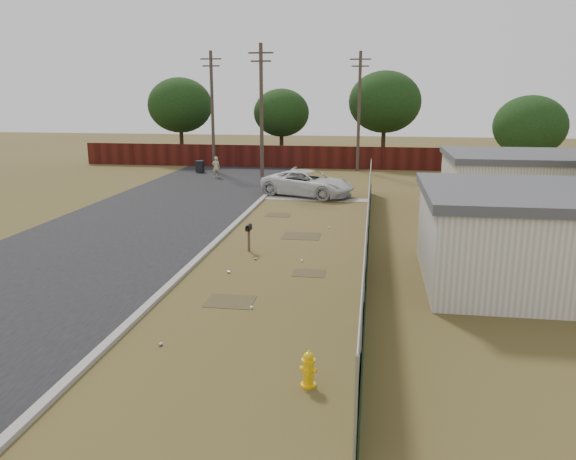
% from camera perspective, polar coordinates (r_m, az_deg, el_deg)
% --- Properties ---
extents(ground, '(120.00, 120.00, 0.00)m').
position_cam_1_polar(ground, '(21.23, -0.45, -2.59)').
color(ground, brown).
rests_on(ground, ground).
extents(street, '(15.10, 60.00, 0.12)m').
position_cam_1_polar(street, '(30.47, -10.66, 2.26)').
color(street, black).
rests_on(street, ground).
extents(chainlink_fence, '(0.10, 27.06, 2.02)m').
position_cam_1_polar(chainlink_fence, '(21.77, 8.12, -0.15)').
color(chainlink_fence, '#919599').
rests_on(chainlink_fence, ground).
extents(privacy_fence, '(30.00, 0.12, 1.80)m').
position_cam_1_polar(privacy_fence, '(46.33, -2.90, 7.49)').
color(privacy_fence, '#45130E').
rests_on(privacy_fence, ground).
extents(utility_poles, '(12.60, 8.24, 9.00)m').
position_cam_1_polar(utility_poles, '(41.38, -0.95, 12.02)').
color(utility_poles, '#4E4034').
rests_on(utility_poles, ground).
extents(houses, '(9.30, 17.24, 3.10)m').
position_cam_1_polar(houses, '(24.53, 23.81, 2.21)').
color(houses, silver).
rests_on(houses, ground).
extents(horizon_trees, '(33.32, 31.94, 7.78)m').
position_cam_1_polar(horizon_trees, '(43.75, 5.66, 11.97)').
color(horizon_trees, '#382619').
rests_on(horizon_trees, ground).
extents(fire_hydrant, '(0.38, 0.39, 0.81)m').
position_cam_1_polar(fire_hydrant, '(12.05, 2.07, -14.00)').
color(fire_hydrant, yellow).
rests_on(fire_hydrant, ground).
extents(mailbox, '(0.18, 0.46, 1.07)m').
position_cam_1_polar(mailbox, '(21.64, -4.01, 0.00)').
color(mailbox, brown).
rests_on(mailbox, ground).
extents(pickup_truck, '(6.06, 4.38, 1.53)m').
position_cam_1_polar(pickup_truck, '(33.29, 2.05, 4.77)').
color(pickup_truck, silver).
rests_on(pickup_truck, ground).
extents(pedestrian, '(0.65, 0.55, 1.52)m').
position_cam_1_polar(pedestrian, '(40.91, -7.32, 6.36)').
color(pedestrian, '#BDB38A').
rests_on(pedestrian, ground).
extents(trash_bin, '(0.62, 0.68, 0.91)m').
position_cam_1_polar(trash_bin, '(43.76, -8.94, 6.40)').
color(trash_bin, black).
rests_on(trash_bin, ground).
extents(scattered_litter, '(3.19, 12.85, 0.07)m').
position_cam_1_polar(scattered_litter, '(19.27, -2.48, -4.21)').
color(scattered_litter, white).
rests_on(scattered_litter, ground).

